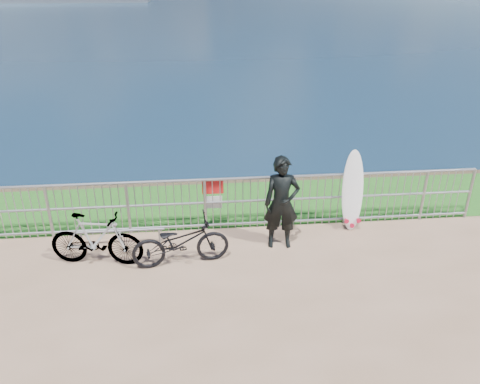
{
  "coord_description": "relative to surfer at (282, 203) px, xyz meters",
  "views": [
    {
      "loc": [
        -0.61,
        -6.67,
        4.76
      ],
      "look_at": [
        0.15,
        1.2,
        1.0
      ],
      "focal_mm": 35.0,
      "sensor_mm": 36.0,
      "label": 1
    }
  ],
  "objects": [
    {
      "name": "surfer",
      "position": [
        0.0,
        0.0,
        0.0
      ],
      "size": [
        0.68,
        0.47,
        1.79
      ],
      "primitive_type": "imported",
      "rotation": [
        0.0,
        0.0,
        -0.06
      ],
      "color": "black",
      "rests_on": "ground"
    },
    {
      "name": "surfboard",
      "position": [
        1.53,
        0.56,
        -0.14
      ],
      "size": [
        0.46,
        0.42,
        1.63
      ],
      "color": "white",
      "rests_on": "ground"
    },
    {
      "name": "seascape",
      "position": [
        -44.64,
        146.61,
        -4.93
      ],
      "size": [
        260.0,
        260.0,
        5.0
      ],
      "color": "brown",
      "rests_on": "ground"
    },
    {
      "name": "grass_strip",
      "position": [
        -0.89,
        1.83,
        -0.89
      ],
      "size": [
        120.0,
        120.0,
        0.0
      ],
      "primitive_type": "plane",
      "color": "#1B5718",
      "rests_on": "ground"
    },
    {
      "name": "bicycle_near",
      "position": [
        -1.86,
        -0.45,
        -0.45
      ],
      "size": [
        1.77,
        0.82,
        0.9
      ],
      "primitive_type": "imported",
      "rotation": [
        0.0,
        0.0,
        1.71
      ],
      "color": "black",
      "rests_on": "ground"
    },
    {
      "name": "bicycle_far",
      "position": [
        -3.33,
        -0.3,
        -0.4
      ],
      "size": [
        1.71,
        0.74,
        1.0
      ],
      "primitive_type": "imported",
      "rotation": [
        0.0,
        0.0,
        1.4
      ],
      "color": "black",
      "rests_on": "ground"
    },
    {
      "name": "railing",
      "position": [
        -0.88,
        0.73,
        -0.32
      ],
      "size": [
        10.06,
        0.1,
        1.13
      ],
      "color": "gray",
      "rests_on": "ground"
    },
    {
      "name": "bike_rack",
      "position": [
        -3.01,
        0.27,
        -0.61
      ],
      "size": [
        1.66,
        0.05,
        0.35
      ],
      "color": "gray",
      "rests_on": "ground"
    }
  ]
}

